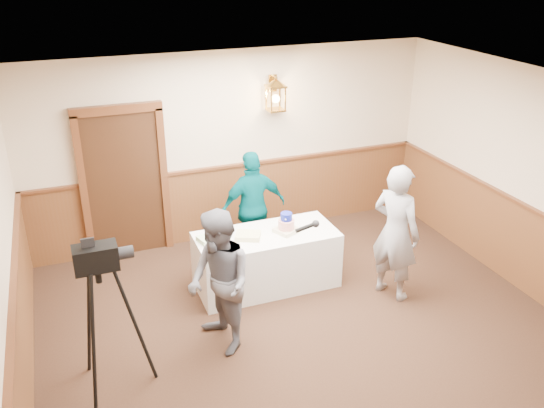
% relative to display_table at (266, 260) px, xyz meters
% --- Properties ---
extents(ground, '(7.00, 7.00, 0.00)m').
position_rel_display_table_xyz_m(ground, '(0.08, -1.90, -0.38)').
color(ground, '#311C13').
rests_on(ground, ground).
extents(room_shell, '(6.02, 7.02, 2.81)m').
position_rel_display_table_xyz_m(room_shell, '(0.02, -1.45, 1.15)').
color(room_shell, beige).
rests_on(room_shell, ground).
extents(display_table, '(1.80, 0.80, 0.75)m').
position_rel_display_table_xyz_m(display_table, '(0.00, 0.00, 0.00)').
color(display_table, white).
rests_on(display_table, ground).
extents(tiered_cake, '(0.34, 0.34, 0.27)m').
position_rel_display_table_xyz_m(tiered_cake, '(0.25, -0.04, 0.48)').
color(tiered_cake, beige).
rests_on(tiered_cake, display_table).
extents(sheet_cake_yellow, '(0.37, 0.34, 0.06)m').
position_rel_display_table_xyz_m(sheet_cake_yellow, '(-0.25, -0.02, 0.41)').
color(sheet_cake_yellow, '#DBC983').
rests_on(sheet_cake_yellow, display_table).
extents(sheet_cake_green, '(0.32, 0.28, 0.06)m').
position_rel_display_table_xyz_m(sheet_cake_green, '(-0.72, 0.07, 0.41)').
color(sheet_cake_green, '#BCEDA7').
rests_on(sheet_cake_green, display_table).
extents(interviewer, '(1.54, 0.89, 1.63)m').
position_rel_display_table_xyz_m(interviewer, '(-0.91, -1.01, 0.44)').
color(interviewer, '#5C5D65').
rests_on(interviewer, ground).
extents(baker, '(0.65, 0.76, 1.76)m').
position_rel_display_table_xyz_m(baker, '(1.41, -0.77, 0.50)').
color(baker, gray).
rests_on(baker, ground).
extents(assistant_p, '(0.96, 0.45, 1.61)m').
position_rel_display_table_xyz_m(assistant_p, '(0.08, 0.72, 0.43)').
color(assistant_p, '#005056').
rests_on(assistant_p, ground).
extents(tv_camera_rig, '(0.63, 0.59, 1.62)m').
position_rel_display_table_xyz_m(tv_camera_rig, '(-2.12, -1.26, 0.35)').
color(tv_camera_rig, black).
rests_on(tv_camera_rig, ground).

